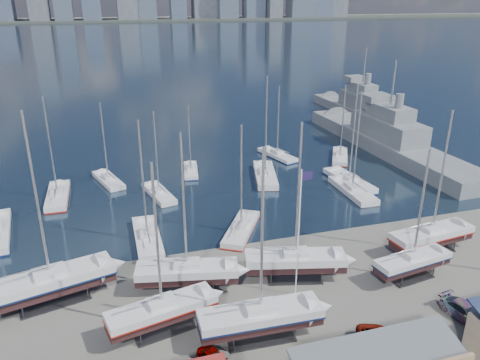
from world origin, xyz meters
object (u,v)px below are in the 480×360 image
object	(u,v)px
sailboat_cradle_0	(51,282)
naval_ship_west	(360,110)
naval_ship_east	(386,142)
flagpole	(300,225)

from	to	relation	value
sailboat_cradle_0	naval_ship_west	distance (m)	86.29
naval_ship_east	naval_ship_west	size ratio (longest dim) A/B	1.23
sailboat_cradle_0	naval_ship_east	size ratio (longest dim) A/B	0.39
sailboat_cradle_0	flagpole	size ratio (longest dim) A/B	1.42
naval_ship_east	naval_ship_west	bearing A→B (deg)	-20.96
sailboat_cradle_0	flagpole	world-z (taller)	sailboat_cradle_0
flagpole	sailboat_cradle_0	bearing A→B (deg)	165.97
naval_ship_west	flagpole	size ratio (longest dim) A/B	2.96
naval_ship_east	flagpole	world-z (taller)	naval_ship_east
sailboat_cradle_0	flagpole	xyz separation A→B (m)	(22.32, -5.58, 5.31)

